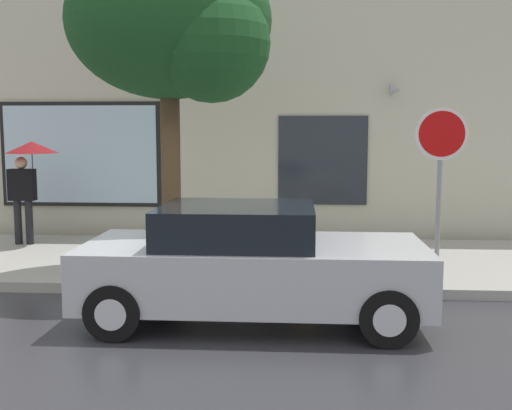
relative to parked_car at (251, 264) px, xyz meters
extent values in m
plane|color=#333338|center=(-1.09, 0.06, -0.70)|extent=(60.00, 60.00, 0.00)
cube|color=#A3A099|center=(-1.09, 3.06, -0.63)|extent=(20.00, 4.00, 0.15)
cube|color=beige|center=(-1.09, 5.56, 2.80)|extent=(20.00, 0.40, 7.00)
cube|color=black|center=(-3.97, 5.33, 1.11)|extent=(3.37, 0.06, 2.17)
cube|color=silver|center=(-3.97, 5.30, 1.11)|extent=(3.21, 0.03, 2.01)
cube|color=#262B33|center=(1.05, 5.34, 1.00)|extent=(1.80, 0.04, 1.80)
cone|color=#99999E|center=(2.45, 5.21, 2.40)|extent=(0.22, 0.24, 0.24)
cube|color=#B7BABF|center=(0.04, 0.00, -0.09)|extent=(4.11, 1.84, 0.70)
cube|color=black|center=(-0.17, 0.00, 0.49)|extent=(1.85, 1.62, 0.46)
cylinder|color=black|center=(1.54, 0.85, -0.38)|extent=(0.64, 0.22, 0.64)
cylinder|color=silver|center=(1.54, 0.85, -0.38)|extent=(0.35, 0.24, 0.35)
cylinder|color=black|center=(1.54, -0.85, -0.38)|extent=(0.64, 0.22, 0.64)
cylinder|color=silver|center=(1.54, -0.85, -0.38)|extent=(0.35, 0.24, 0.35)
cylinder|color=black|center=(-1.47, 0.85, -0.38)|extent=(0.64, 0.22, 0.64)
cylinder|color=silver|center=(-1.47, 0.85, -0.38)|extent=(0.35, 0.24, 0.35)
cylinder|color=black|center=(-1.47, -0.85, -0.38)|extent=(0.64, 0.22, 0.64)
cylinder|color=silver|center=(-1.47, -0.85, -0.38)|extent=(0.35, 0.24, 0.35)
cylinder|color=yellow|center=(0.68, 1.77, -0.22)|extent=(0.22, 0.22, 0.67)
sphere|color=gold|center=(0.68, 1.77, 0.12)|extent=(0.23, 0.23, 0.23)
cylinder|color=gold|center=(0.68, 1.61, -0.18)|extent=(0.09, 0.12, 0.09)
cylinder|color=gold|center=(0.68, 1.93, -0.18)|extent=(0.09, 0.12, 0.09)
cylinder|color=yellow|center=(0.68, 1.77, -0.52)|extent=(0.30, 0.30, 0.06)
cylinder|color=black|center=(-4.76, 4.01, -0.13)|extent=(0.14, 0.14, 0.84)
cylinder|color=black|center=(-4.54, 4.01, -0.13)|extent=(0.14, 0.14, 0.84)
cube|color=black|center=(-4.65, 4.01, 0.59)|extent=(0.49, 0.22, 0.60)
sphere|color=tan|center=(-4.65, 4.01, 1.00)|extent=(0.23, 0.23, 0.23)
cylinder|color=#4C4C51|center=(-4.43, 4.01, 0.84)|extent=(0.02, 0.02, 0.90)
cone|color=maroon|center=(-4.43, 4.01, 1.29)|extent=(0.96, 0.96, 0.22)
cylinder|color=#4C3823|center=(-1.35, 1.85, 0.91)|extent=(0.29, 0.29, 2.93)
ellipsoid|color=#19471E|center=(-1.35, 1.85, 3.21)|extent=(3.03, 2.58, 2.27)
sphere|color=#19471E|center=(-0.67, 1.47, 2.83)|extent=(1.67, 1.67, 1.67)
cylinder|color=gray|center=(2.62, 1.84, 0.68)|extent=(0.07, 0.07, 2.46)
cylinder|color=white|center=(2.62, 1.80, 1.56)|extent=(0.76, 0.02, 0.76)
cylinder|color=red|center=(2.62, 1.79, 1.56)|extent=(0.66, 0.02, 0.66)
camera|label=1|loc=(0.58, -7.48, 1.63)|focal=44.12mm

